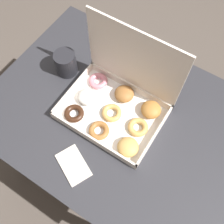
{
  "coord_description": "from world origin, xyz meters",
  "views": [
    {
      "loc": [
        0.24,
        -0.41,
        1.71
      ],
      "look_at": [
        -0.01,
        -0.01,
        0.77
      ],
      "focal_mm": 42.0,
      "sensor_mm": 36.0,
      "label": 1
    }
  ],
  "objects": [
    {
      "name": "dining_table",
      "position": [
        0.0,
        0.0,
        0.64
      ],
      "size": [
        1.06,
        0.79,
        0.76
      ],
      "color": "#2D2D33",
      "rests_on": "ground_plane"
    },
    {
      "name": "paper_napkin",
      "position": [
        -0.02,
        -0.27,
        0.76
      ],
      "size": [
        0.16,
        0.14,
        0.01
      ],
      "color": "silver",
      "rests_on": "dining_table"
    },
    {
      "name": "donut_box",
      "position": [
        -0.01,
        0.03,
        0.82
      ],
      "size": [
        0.4,
        0.3,
        0.34
      ],
      "color": "white",
      "rests_on": "dining_table"
    },
    {
      "name": "ground_plane",
      "position": [
        0.0,
        0.0,
        0.0
      ],
      "size": [
        8.0,
        8.0,
        0.0
      ],
      "primitive_type": "plane",
      "color": "#564C44"
    },
    {
      "name": "coffee_mug",
      "position": [
        -0.3,
        0.06,
        0.81
      ],
      "size": [
        0.09,
        0.09,
        0.11
      ],
      "color": "#232328",
      "rests_on": "dining_table"
    }
  ]
}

